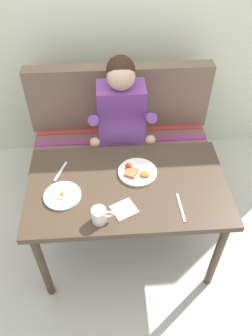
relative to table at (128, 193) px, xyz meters
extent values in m
plane|color=beige|center=(0.00, 0.00, -0.65)|extent=(8.00, 8.00, 0.00)
cube|color=beige|center=(0.00, 1.27, 0.65)|extent=(4.40, 0.10, 2.60)
cube|color=#413223|center=(0.00, 0.00, 0.06)|extent=(1.20, 0.70, 0.04)
cylinder|color=#413223|center=(-0.54, -0.29, -0.30)|extent=(0.05, 0.05, 0.69)
cylinder|color=#413223|center=(0.54, -0.29, -0.30)|extent=(0.05, 0.05, 0.69)
cylinder|color=#413223|center=(-0.54, 0.29, -0.30)|extent=(0.05, 0.05, 0.69)
cylinder|color=#413223|center=(0.54, 0.29, -0.30)|extent=(0.05, 0.05, 0.69)
cube|color=#745D4A|center=(0.00, 0.72, -0.45)|extent=(1.44, 0.56, 0.40)
cube|color=#7A5350|center=(0.00, 0.72, -0.22)|extent=(1.40, 0.52, 0.06)
cube|color=#745D4A|center=(0.00, 0.94, 0.08)|extent=(1.44, 0.12, 0.54)
cube|color=yellow|center=(0.00, 0.58, -0.18)|extent=(1.38, 0.05, 0.01)
cube|color=#93387A|center=(0.00, 0.72, -0.18)|extent=(1.38, 0.05, 0.01)
cube|color=#C63D33|center=(0.00, 0.86, -0.18)|extent=(1.38, 0.05, 0.01)
cube|color=#794093|center=(0.00, 0.66, 0.11)|extent=(0.34, 0.22, 0.48)
sphere|color=#DBAD89|center=(0.00, 0.64, 0.44)|extent=(0.19, 0.19, 0.19)
sphere|color=#331E14|center=(0.00, 0.67, 0.47)|extent=(0.19, 0.19, 0.19)
cylinder|color=#794093|center=(-0.19, 0.52, 0.18)|extent=(0.07, 0.29, 0.23)
cylinder|color=#794093|center=(0.19, 0.52, 0.18)|extent=(0.07, 0.29, 0.23)
sphere|color=#DBAD89|center=(-0.19, 0.40, 0.08)|extent=(0.07, 0.07, 0.07)
sphere|color=#DBAD89|center=(0.19, 0.40, 0.08)|extent=(0.07, 0.07, 0.07)
cylinder|color=#232333|center=(-0.09, 0.49, -0.13)|extent=(0.09, 0.34, 0.09)
cylinder|color=#232333|center=(-0.09, 0.32, -0.39)|extent=(0.08, 0.08, 0.52)
cube|color=black|center=(-0.09, 0.26, -0.62)|extent=(0.09, 0.20, 0.05)
cylinder|color=#232333|center=(0.08, 0.49, -0.13)|extent=(0.09, 0.34, 0.09)
cylinder|color=#232333|center=(0.08, 0.32, -0.39)|extent=(0.08, 0.08, 0.52)
cube|color=black|center=(0.08, 0.26, -0.62)|extent=(0.09, 0.20, 0.05)
cylinder|color=white|center=(0.07, 0.09, 0.09)|extent=(0.24, 0.24, 0.02)
cube|color=#A16336|center=(0.03, 0.07, 0.11)|extent=(0.10, 0.10, 0.02)
sphere|color=red|center=(0.01, 0.12, 0.12)|extent=(0.04, 0.04, 0.04)
ellipsoid|color=#CC6623|center=(0.11, 0.06, 0.11)|extent=(0.06, 0.05, 0.02)
cylinder|color=white|center=(-0.38, -0.07, 0.09)|extent=(0.22, 0.22, 0.01)
ellipsoid|color=white|center=(-0.38, -0.07, 0.10)|extent=(0.09, 0.08, 0.01)
sphere|color=yellow|center=(-0.38, -0.07, 0.11)|extent=(0.03, 0.03, 0.03)
cylinder|color=white|center=(-0.17, -0.25, 0.13)|extent=(0.08, 0.08, 0.09)
cylinder|color=brown|center=(-0.17, -0.25, 0.17)|extent=(0.07, 0.07, 0.01)
torus|color=white|center=(-0.12, -0.25, 0.13)|extent=(0.05, 0.01, 0.05)
cube|color=silver|center=(-0.03, -0.19, 0.09)|extent=(0.17, 0.16, 0.01)
cube|color=silver|center=(-0.41, 0.14, 0.08)|extent=(0.07, 0.16, 0.00)
cube|color=silver|center=(0.28, -0.19, 0.08)|extent=(0.02, 0.20, 0.00)
camera|label=1|loc=(-0.10, -1.32, 1.55)|focal=35.28mm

